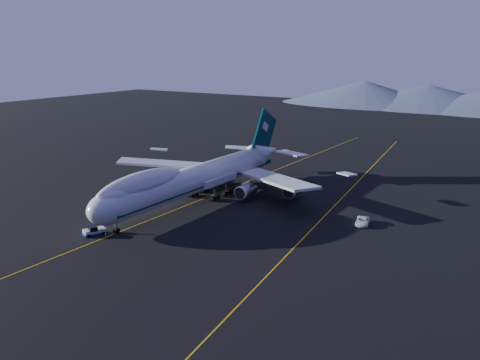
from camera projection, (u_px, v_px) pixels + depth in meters
The scene contains 6 objects.
ground at pixel (197, 201), 127.96m from camera, with size 500.00×500.00×0.00m, color black.
taxiway_line_main at pixel (197, 201), 127.96m from camera, with size 0.25×220.00×0.01m, color #DA9F0C.
taxiway_line_side at pixel (330, 211), 120.61m from camera, with size 0.25×200.00×0.01m, color #DA9F0C.
boeing_747 at pixel (196, 178), 126.58m from camera, with size 59.62×72.43×19.37m.
pushback_tug at pixel (94, 232), 105.19m from camera, with size 3.73×4.81×1.87m.
service_van at pixel (363, 221), 111.09m from camera, with size 2.58×5.59×1.55m, color white.
Camera 1 is at (74.48, -98.29, 36.07)m, focal length 40.00 mm.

